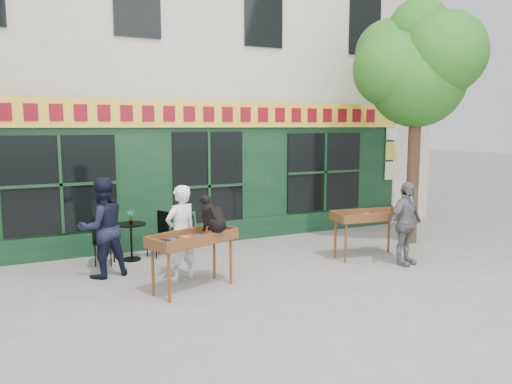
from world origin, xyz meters
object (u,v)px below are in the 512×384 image
book_cart_center (193,242)px  woman (181,233)px  dog (213,213)px  man_right (405,223)px  man_left (102,228)px  bistro_table (131,234)px  book_cart_right (369,219)px

book_cart_center → woman: 0.65m
dog → man_right: 3.95m
woman → man_left: size_ratio=0.93×
man_right → bistro_table: man_right is taller
book_cart_center → man_right: (4.26, -0.38, 0.01)m
book_cart_center → woman: bearing=70.7°
man_left → bistro_table: bearing=-141.0°
book_cart_right → man_left: size_ratio=0.86×
dog → woman: 0.90m
book_cart_center → man_right: man_right is taller
man_right → man_left: bearing=149.0°
bistro_table → man_left: 1.20m
book_cart_center → bistro_table: bearing=83.6°
woman → man_left: man_left is taller
book_cart_center → bistro_table: book_cart_center is taller
man_right → man_left: (-5.49, 1.80, 0.08)m
woman → book_cart_right: 3.97m
woman → man_right: bearing=147.1°
woman → bistro_table: woman is taller
woman → man_right: (4.26, -1.03, -0.02)m
dog → woman: bearing=97.3°
man_left → dog: bearing=123.9°
bistro_table → man_left: size_ratio=0.42×
book_cart_center → man_left: 1.88m
bistro_table → man_right: bearing=-29.4°
man_right → man_left: 5.78m
woman → man_left: 1.45m
woman → book_cart_right: size_ratio=1.09×
dog → book_cart_right: dog is taller
woman → dog: bearing=97.3°
book_cart_center → book_cart_right: 3.98m
book_cart_center → bistro_table: size_ratio=2.13×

